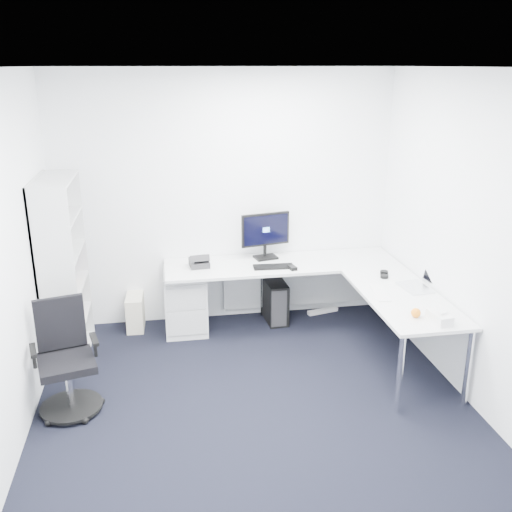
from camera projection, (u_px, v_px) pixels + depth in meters
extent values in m
plane|color=black|center=(260.00, 423.00, 4.56)|extent=(4.20, 4.20, 0.00)
plane|color=white|center=(261.00, 67.00, 3.69)|extent=(4.20, 4.20, 0.00)
cube|color=white|center=(226.00, 199.00, 6.09)|extent=(3.60, 0.02, 2.70)
cube|color=white|center=(357.00, 444.00, 2.16)|extent=(3.60, 0.02, 2.70)
cube|color=white|center=(488.00, 250.00, 4.41)|extent=(0.02, 4.20, 2.70)
cube|color=silver|center=(185.00, 301.00, 6.06)|extent=(0.44, 0.54, 0.67)
cube|color=black|center=(275.00, 300.00, 6.33)|extent=(0.24, 0.48, 0.46)
cube|color=beige|center=(136.00, 311.00, 6.15)|extent=(0.19, 0.40, 0.37)
cube|color=silver|center=(323.00, 311.00, 6.56)|extent=(0.38, 0.15, 0.04)
cube|color=black|center=(273.00, 267.00, 5.89)|extent=(0.42, 0.17, 0.02)
cube|color=black|center=(292.00, 268.00, 5.84)|extent=(0.09, 0.12, 0.03)
cube|color=silver|center=(380.00, 293.00, 5.23)|extent=(0.18, 0.42, 0.01)
sphere|color=orange|center=(416.00, 313.00, 4.73)|extent=(0.08, 0.08, 0.08)
cube|color=silver|center=(440.00, 318.00, 4.64)|extent=(0.14, 0.24, 0.08)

